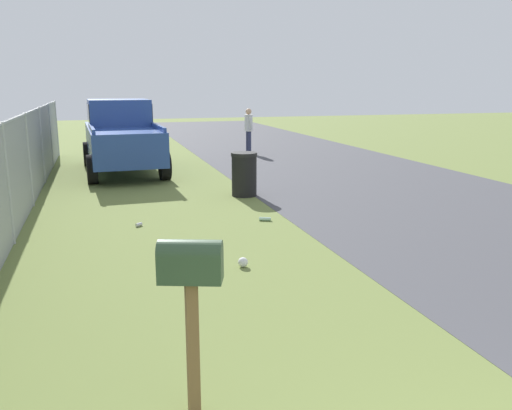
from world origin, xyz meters
name	(u,v)px	position (x,y,z in m)	size (l,w,h in m)	color
mailbox	(191,277)	(3.01, 1.46, 1.13)	(0.34, 0.51, 1.42)	brown
pickup_truck	(121,134)	(15.38, 1.41, 1.10)	(5.04, 2.31, 2.09)	#284793
trash_bin	(244,174)	(10.97, -1.11, 0.51)	(0.60, 0.60, 1.01)	black
pedestrian	(249,127)	(18.49, -3.33, 0.95)	(0.49, 0.30, 1.65)	#2D3351
fence_section	(19,167)	(9.77, 3.48, 1.05)	(20.09, 0.07, 1.96)	#9EA3A8
litter_can_by_mailbox	(139,225)	(8.87, 1.45, 0.03)	(0.07, 0.07, 0.12)	silver
litter_bag_near_hydrant	(243,262)	(6.21, 0.21, 0.07)	(0.14, 0.14, 0.14)	silver
litter_bottle_midfield_b	(265,219)	(8.61, -0.87, 0.04)	(0.07, 0.07, 0.22)	#B2D8BF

